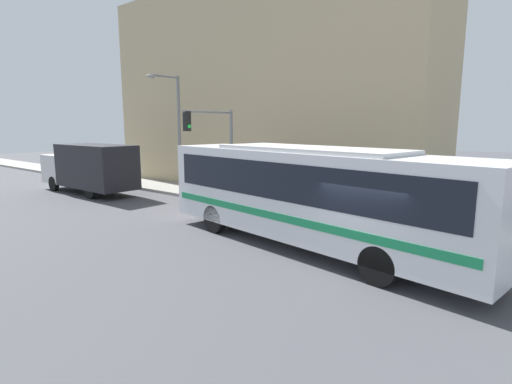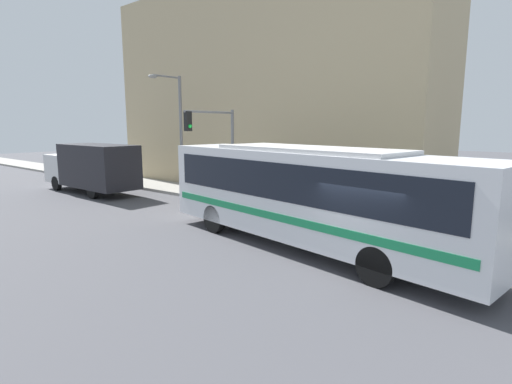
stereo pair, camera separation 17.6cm
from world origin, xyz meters
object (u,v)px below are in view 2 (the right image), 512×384
(parking_meter, at_px, (251,187))
(pedestrian_near_corner, at_px, (292,187))
(fire_hydrant, at_px, (365,212))
(delivery_truck, at_px, (92,166))
(street_lamp, at_px, (177,124))
(city_bus, at_px, (307,191))
(traffic_light_pole, at_px, (216,138))
(pedestrian_mid_block, at_px, (280,186))

(parking_meter, xyz_separation_m, pedestrian_near_corner, (0.42, -2.26, 0.15))
(pedestrian_near_corner, bearing_deg, fire_hydrant, -96.05)
(delivery_truck, distance_m, street_lamp, 5.85)
(parking_meter, height_order, pedestrian_near_corner, pedestrian_near_corner)
(pedestrian_near_corner, bearing_deg, city_bus, -141.02)
(city_bus, height_order, fire_hydrant, city_bus)
(street_lamp, bearing_deg, pedestrian_near_corner, -86.69)
(traffic_light_pole, bearing_deg, parking_meter, -52.74)
(delivery_truck, xyz_separation_m, parking_meter, (3.17, -9.85, -0.63))
(pedestrian_near_corner, relative_size, pedestrian_mid_block, 1.02)
(delivery_truck, height_order, pedestrian_near_corner, delivery_truck)
(delivery_truck, relative_size, parking_meter, 6.44)
(delivery_truck, relative_size, fire_hydrant, 10.58)
(city_bus, distance_m, pedestrian_near_corner, 6.09)
(fire_hydrant, bearing_deg, street_lamp, 90.20)
(parking_meter, height_order, pedestrian_mid_block, pedestrian_mid_block)
(delivery_truck, distance_m, traffic_light_pole, 8.92)
(fire_hydrant, xyz_separation_m, street_lamp, (-0.04, 11.79, 3.61))
(city_bus, relative_size, street_lamp, 1.81)
(parking_meter, distance_m, pedestrian_mid_block, 1.54)
(fire_hydrant, bearing_deg, pedestrian_near_corner, 83.95)
(fire_hydrant, distance_m, pedestrian_near_corner, 3.99)
(traffic_light_pole, relative_size, pedestrian_near_corner, 2.51)
(street_lamp, relative_size, pedestrian_mid_block, 3.65)
(traffic_light_pole, xyz_separation_m, street_lamp, (1.01, 4.23, 0.73))
(pedestrian_mid_block, bearing_deg, city_bus, -135.98)
(parking_meter, bearing_deg, delivery_truck, 107.85)
(city_bus, bearing_deg, pedestrian_mid_block, 52.44)
(delivery_truck, bearing_deg, street_lamp, -53.53)
(traffic_light_pole, height_order, parking_meter, traffic_light_pole)
(street_lamp, bearing_deg, pedestrian_mid_block, -85.75)
(city_bus, xyz_separation_m, delivery_truck, (1.10, 15.91, -0.35))
(city_bus, height_order, pedestrian_mid_block, city_bus)
(fire_hydrant, xyz_separation_m, parking_meter, (-0.00, 6.18, 0.45))
(pedestrian_near_corner, bearing_deg, delivery_truck, 106.51)
(delivery_truck, height_order, traffic_light_pole, traffic_light_pole)
(city_bus, height_order, parking_meter, city_bus)
(delivery_truck, bearing_deg, parking_meter, -72.15)
(traffic_light_pole, xyz_separation_m, pedestrian_mid_block, (1.53, -2.83, -2.30))
(city_bus, xyz_separation_m, fire_hydrant, (4.28, -0.12, -1.43))
(pedestrian_near_corner, bearing_deg, street_lamp, 93.31)
(city_bus, height_order, street_lamp, street_lamp)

